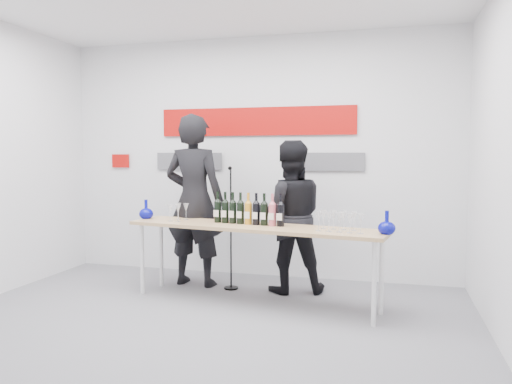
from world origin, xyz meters
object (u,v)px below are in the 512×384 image
at_px(presenter_right, 289,217).
at_px(mic_stand, 231,252).
at_px(presenter_left, 194,200).
at_px(tasting_table, 253,231).

xyz_separation_m(presenter_right, mic_stand, (-0.66, -0.08, -0.42)).
distance_m(presenter_left, presenter_right, 1.14).
distance_m(presenter_right, mic_stand, 0.78).
bearing_deg(tasting_table, presenter_right, 73.77).
bearing_deg(presenter_right, mic_stand, -11.05).
xyz_separation_m(tasting_table, mic_stand, (-0.40, 0.47, -0.32)).
xyz_separation_m(presenter_left, presenter_right, (1.13, 0.00, -0.15)).
relative_size(tasting_table, presenter_left, 1.38).
bearing_deg(presenter_right, tasting_table, 46.94).
relative_size(tasting_table, mic_stand, 1.97).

